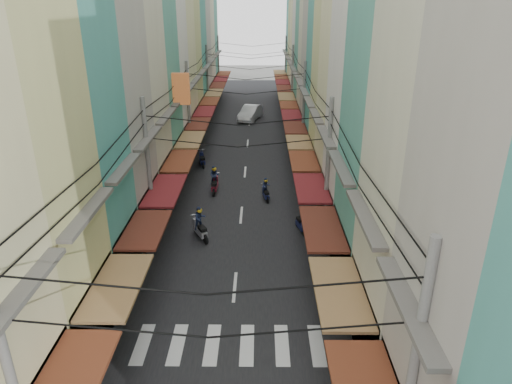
# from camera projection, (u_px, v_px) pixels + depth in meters

# --- Properties ---
(ground) EXTENTS (160.00, 160.00, 0.00)m
(ground) POSITION_uv_depth(u_px,v_px,m) (237.00, 265.00, 23.82)
(ground) COLOR #62625E
(ground) RESTS_ON ground
(road) EXTENTS (10.00, 80.00, 0.02)m
(road) POSITION_uv_depth(u_px,v_px,m) (247.00, 150.00, 42.26)
(road) COLOR black
(road) RESTS_ON ground
(sidewalk_left) EXTENTS (3.00, 80.00, 0.06)m
(sidewalk_left) POSITION_uv_depth(u_px,v_px,m) (177.00, 149.00, 42.30)
(sidewalk_left) COLOR slate
(sidewalk_left) RESTS_ON ground
(sidewalk_right) EXTENTS (3.00, 80.00, 0.06)m
(sidewalk_right) POSITION_uv_depth(u_px,v_px,m) (317.00, 150.00, 42.19)
(sidewalk_right) COLOR slate
(sidewalk_right) RESTS_ON ground
(crosswalk) EXTENTS (7.55, 2.40, 0.01)m
(crosswalk) POSITION_uv_depth(u_px,v_px,m) (230.00, 344.00, 18.28)
(crosswalk) COLOR silver
(crosswalk) RESTS_ON ground
(building_row_left) EXTENTS (7.80, 67.67, 23.70)m
(building_row_left) POSITION_uv_depth(u_px,v_px,m) (143.00, 42.00, 35.37)
(building_row_left) COLOR silver
(building_row_left) RESTS_ON ground
(building_row_right) EXTENTS (7.80, 68.98, 22.59)m
(building_row_right) POSITION_uv_depth(u_px,v_px,m) (347.00, 47.00, 35.27)
(building_row_right) COLOR teal
(building_row_right) RESTS_ON ground
(utility_poles) EXTENTS (10.20, 66.13, 8.20)m
(utility_poles) POSITION_uv_depth(u_px,v_px,m) (245.00, 87.00, 35.11)
(utility_poles) COLOR slate
(utility_poles) RESTS_ON ground
(white_car) EXTENTS (6.18, 3.74, 2.04)m
(white_car) POSITION_uv_depth(u_px,v_px,m) (250.00, 120.00, 52.85)
(white_car) COLOR silver
(white_car) RESTS_ON ground
(bicycle) EXTENTS (1.77, 0.75, 1.19)m
(bicycle) POSITION_uv_depth(u_px,v_px,m) (382.00, 268.00, 23.51)
(bicycle) COLOR black
(bicycle) RESTS_ON ground
(moving_scooters) EXTENTS (7.61, 14.60, 2.00)m
(moving_scooters) POSITION_uv_depth(u_px,v_px,m) (225.00, 197.00, 30.65)
(moving_scooters) COLOR black
(moving_scooters) RESTS_ON ground
(parked_scooters) EXTENTS (12.72, 12.78, 1.01)m
(parked_scooters) POSITION_uv_depth(u_px,v_px,m) (339.00, 306.00, 19.85)
(parked_scooters) COLOR black
(parked_scooters) RESTS_ON ground
(pedestrians) EXTENTS (13.28, 20.13, 2.26)m
(pedestrians) POSITION_uv_depth(u_px,v_px,m) (157.00, 254.00, 22.91)
(pedestrians) COLOR black
(pedestrians) RESTS_ON ground
(market_umbrella) EXTENTS (2.52, 2.52, 2.66)m
(market_umbrella) POSITION_uv_depth(u_px,v_px,m) (378.00, 239.00, 21.56)
(market_umbrella) COLOR #B2B2B7
(market_umbrella) RESTS_ON ground
(traffic_sign) EXTENTS (0.10, 0.63, 2.89)m
(traffic_sign) POSITION_uv_depth(u_px,v_px,m) (356.00, 240.00, 21.99)
(traffic_sign) COLOR slate
(traffic_sign) RESTS_ON ground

